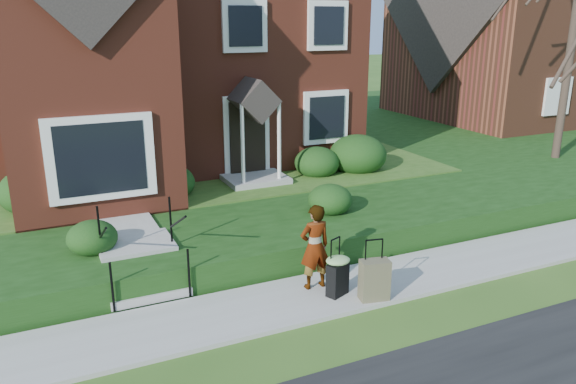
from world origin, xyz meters
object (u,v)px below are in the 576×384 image
front_steps (141,261)px  woman (315,247)px  suitcase_olive (374,280)px  suitcase_black (338,273)px

front_steps → woman: (2.81, -1.59, 0.40)m
front_steps → suitcase_olive: size_ratio=1.84×
suitcase_black → woman: bearing=94.3°
woman → suitcase_black: (0.23, -0.44, -0.38)m
woman → suitcase_olive: (0.74, -0.84, -0.43)m
suitcase_black → suitcase_olive: 0.65m
woman → suitcase_olive: 1.20m
suitcase_black → front_steps: bearing=122.9°
woman → suitcase_olive: bearing=130.4°
front_steps → suitcase_black: front_steps is taller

